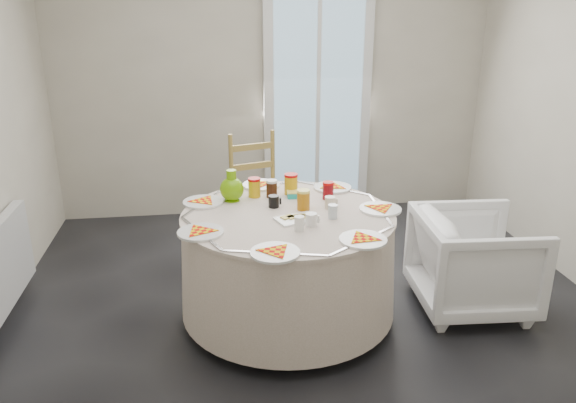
{
  "coord_description": "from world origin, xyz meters",
  "views": [
    {
      "loc": [
        -0.6,
        -3.19,
        1.96
      ],
      "look_at": [
        -0.15,
        0.01,
        0.8
      ],
      "focal_mm": 35.0,
      "sensor_mm": 36.0,
      "label": 1
    }
  ],
  "objects": [
    {
      "name": "wooden_chair",
      "position": [
        -0.22,
        1.12,
        0.47
      ],
      "size": [
        0.52,
        0.51,
        0.96
      ],
      "primitive_type": null,
      "rotation": [
        0.0,
        0.0,
        0.28
      ],
      "color": "#A0873E",
      "rests_on": "floor"
    },
    {
      "name": "cheese_platter",
      "position": [
        -0.11,
        -0.1,
        0.77
      ],
      "size": [
        0.28,
        0.23,
        0.03
      ],
      "primitive_type": null,
      "rotation": [
        0.0,
        0.0,
        0.34
      ],
      "color": "silver",
      "rests_on": "table"
    },
    {
      "name": "place_settings",
      "position": [
        -0.15,
        0.01,
        0.77
      ],
      "size": [
        1.83,
        1.83,
        0.03
      ],
      "primitive_type": null,
      "rotation": [
        0.0,
        0.0,
        0.34
      ],
      "color": "white",
      "rests_on": "table"
    },
    {
      "name": "butter_tub",
      "position": [
        -0.06,
        0.3,
        0.79
      ],
      "size": [
        0.11,
        0.08,
        0.04
      ],
      "primitive_type": "cube",
      "rotation": [
        0.0,
        0.0,
        -0.05
      ],
      "color": "#16AAA2",
      "rests_on": "table"
    },
    {
      "name": "floor",
      "position": [
        0.0,
        0.0,
        0.0
      ],
      "size": [
        4.0,
        4.0,
        0.0
      ],
      "primitive_type": "plane",
      "color": "black",
      "rests_on": "ground"
    },
    {
      "name": "green_pitcher",
      "position": [
        -0.48,
        0.3,
        0.87
      ],
      "size": [
        0.17,
        0.17,
        0.2
      ],
      "primitive_type": null,
      "rotation": [
        0.0,
        0.0,
        0.08
      ],
      "color": "#5FA005",
      "rests_on": "table"
    },
    {
      "name": "armchair",
      "position": [
        1.08,
        -0.05,
        0.39
      ],
      "size": [
        0.71,
        0.76,
        0.73
      ],
      "primitive_type": "imported",
      "rotation": [
        0.0,
        0.0,
        1.51
      ],
      "color": "white",
      "rests_on": "floor"
    },
    {
      "name": "radiator",
      "position": [
        -1.94,
        0.2,
        0.38
      ],
      "size": [
        0.07,
        1.0,
        0.55
      ],
      "primitive_type": "cube",
      "color": "silver",
      "rests_on": "floor"
    },
    {
      "name": "wall_back",
      "position": [
        0.0,
        2.0,
        1.3
      ],
      "size": [
        4.0,
        0.02,
        2.6
      ],
      "primitive_type": "cube",
      "color": "#BCB5A3",
      "rests_on": "floor"
    },
    {
      "name": "mugs_glasses",
      "position": [
        -0.04,
        0.02,
        0.81
      ],
      "size": [
        0.66,
        0.66,
        0.09
      ],
      "primitive_type": null,
      "rotation": [
        0.0,
        0.0,
        0.38
      ],
      "color": "gray",
      "rests_on": "table"
    },
    {
      "name": "glass_door",
      "position": [
        0.4,
        1.95,
        1.05
      ],
      "size": [
        1.0,
        0.08,
        2.1
      ],
      "primitive_type": "cube",
      "color": "silver",
      "rests_on": "floor"
    },
    {
      "name": "jar_cluster",
      "position": [
        -0.1,
        0.3,
        0.82
      ],
      "size": [
        0.57,
        0.33,
        0.16
      ],
      "primitive_type": null,
      "rotation": [
        0.0,
        0.0,
        -0.11
      ],
      "color": "#A37626",
      "rests_on": "table"
    },
    {
      "name": "table",
      "position": [
        -0.15,
        0.01,
        0.38
      ],
      "size": [
        1.35,
        1.35,
        0.69
      ],
      "primitive_type": "cylinder",
      "color": "beige",
      "rests_on": "floor"
    }
  ]
}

